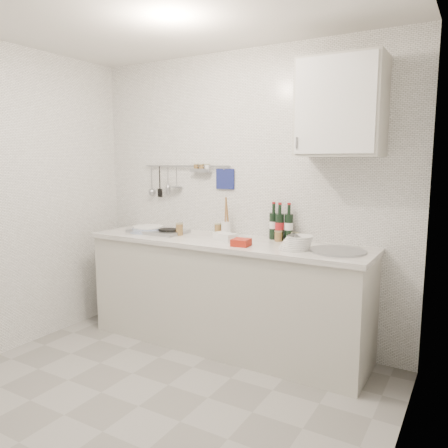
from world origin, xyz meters
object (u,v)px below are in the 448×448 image
object	(u,v)px
plate_stack_sink	(297,243)
utensil_crock	(226,227)
wine_bottles	(281,221)
plate_stack_hob	(147,229)
wall_cabinet	(341,107)

from	to	relation	value
plate_stack_sink	utensil_crock	distance (m)	0.78
wine_bottles	plate_stack_hob	bearing A→B (deg)	-168.13
plate_stack_hob	utensil_crock	world-z (taller)	utensil_crock
wall_cabinet	utensil_crock	size ratio (longest dim) A/B	2.05
wall_cabinet	plate_stack_hob	bearing A→B (deg)	-175.02
plate_stack_sink	wine_bottles	xyz separation A→B (m)	(-0.25, 0.29, 0.11)
plate_stack_sink	wine_bottles	size ratio (longest dim) A/B	0.81
plate_stack_hob	wine_bottles	xyz separation A→B (m)	(1.21, 0.26, 0.13)
plate_stack_hob	plate_stack_sink	xyz separation A→B (m)	(1.47, -0.03, 0.02)
plate_stack_sink	wall_cabinet	bearing A→B (deg)	36.98
plate_stack_sink	wine_bottles	bearing A→B (deg)	131.24
plate_stack_sink	wine_bottles	distance (m)	0.40
wall_cabinet	plate_stack_sink	bearing A→B (deg)	-143.02
plate_stack_hob	wine_bottles	world-z (taller)	wine_bottles
wall_cabinet	plate_stack_hob	world-z (taller)	wall_cabinet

